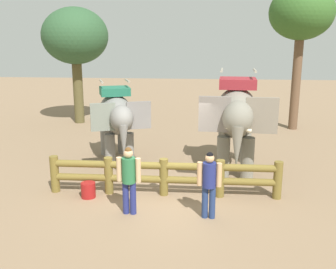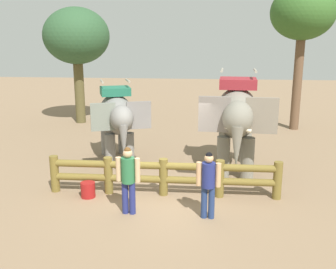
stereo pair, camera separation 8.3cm
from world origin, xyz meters
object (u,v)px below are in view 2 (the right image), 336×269
Objects in this scene: tree_far_left at (303,15)px; feed_bucket at (88,190)px; tree_back_center at (76,37)px; tourist_woman_in_black at (128,176)px; elephant_center at (237,116)px; tourist_man_in_blue at (208,181)px; log_fence at (163,174)px; elephant_near_left at (117,117)px.

tree_far_left is 15.42× the size of feed_bucket.
tree_back_center is (-10.49, 0.47, -0.98)m from tree_far_left.
tourist_woman_in_black is at bearing -66.49° from tree_back_center.
elephant_center is 3.64m from tourist_man_in_blue.
tree_far_left is 12.53m from feed_bucket.
tree_back_center is at bearing 136.77° from elephant_center.
tourist_woman_in_black is at bearing -121.91° from tree_far_left.
elephant_near_left is (-1.91, 2.81, 1.00)m from log_fence.
tree_far_left is 10.55m from tree_back_center.
tourist_man_in_blue is at bearing -1.89° from tourist_woman_in_black.
elephant_center is at bearing -43.23° from tree_back_center.
tourist_woman_in_black reaches higher than tourist_man_in_blue.
tourist_man_in_blue is (1.22, -1.32, 0.36)m from log_fence.
feed_bucket is at bearing -149.42° from elephant_center.
log_fence is 1.84m from tourist_man_in_blue.
log_fence is 3.22m from elephant_center.
tree_far_left is at bearing -2.57° from tree_back_center.
tree_far_left reaches higher than tourist_woman_in_black.
feed_bucket is (-3.27, 0.97, -0.76)m from tourist_man_in_blue.
tourist_man_in_blue is at bearing -104.44° from elephant_center.
elephant_near_left is 4.08m from elephant_center.
elephant_center reaches higher than feed_bucket.
elephant_center reaches higher than elephant_near_left.
tourist_woman_in_black is 4.08× the size of feed_bucket.
tree_far_left reaches higher than elephant_center.
elephant_near_left is at bearing -61.94° from tree_back_center.
tourist_man_in_blue is (1.96, -0.06, -0.03)m from tourist_woman_in_black.
elephant_near_left is 1.97× the size of tourist_woman_in_black.
elephant_center is 7.87m from tree_far_left.
feed_bucket is at bearing 145.49° from tourist_woman_in_black.
elephant_near_left is 2.03× the size of tourist_man_in_blue.
feed_bucket is at bearing -170.18° from log_fence.
tourist_man_in_blue is at bearing -112.71° from tree_far_left.
elephant_center is (2.10, 2.10, 1.25)m from log_fence.
tree_far_left is at bearing 63.20° from elephant_center.
tourist_man_in_blue is at bearing -16.49° from feed_bucket.
tourist_man_in_blue is at bearing -52.90° from elephant_near_left.
elephant_center is at bearing 44.95° from log_fence.
log_fence is at bearing -122.14° from tree_far_left.
tourist_man_in_blue reaches higher than feed_bucket.
tree_back_center reaches higher than tourist_woman_in_black.
elephant_near_left is at bearing 124.14° from log_fence.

